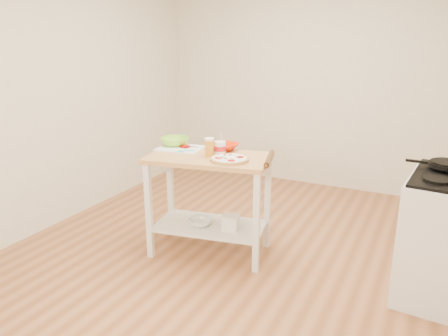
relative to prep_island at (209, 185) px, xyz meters
name	(u,v)px	position (x,y,z in m)	size (l,w,h in m)	color
room_shell	(241,105)	(0.27, 0.05, 0.71)	(4.04, 4.54, 2.74)	#A5663D
prep_island	(209,185)	(0.00, 0.00, 0.00)	(1.12, 0.74, 0.90)	tan
skillet	(446,165)	(1.81, 0.32, 0.33)	(0.42, 0.27, 0.03)	black
pizza	(229,159)	(0.22, -0.06, 0.27)	(0.32, 0.32, 0.05)	tan
cutting_board	(180,148)	(-0.35, 0.10, 0.27)	(0.44, 0.36, 0.04)	white
spatula	(185,151)	(-0.24, 0.00, 0.27)	(0.14, 0.10, 0.01)	#3CD7D1
knife	(182,145)	(-0.37, 0.16, 0.28)	(0.27, 0.03, 0.01)	silver
orange_bowl	(223,147)	(0.02, 0.23, 0.29)	(0.26, 0.26, 0.06)	red
green_bowl	(175,142)	(-0.45, 0.17, 0.30)	(0.26, 0.26, 0.08)	#88D631
beer_pint	(209,147)	(0.01, -0.01, 0.34)	(0.08, 0.08, 0.16)	orange
yogurt_tub	(220,148)	(0.07, 0.07, 0.32)	(0.10, 0.10, 0.21)	white
rolling_pin	(269,159)	(0.52, 0.06, 0.28)	(0.05, 0.05, 0.39)	#502F12
shelf_glass_bowl	(200,222)	(-0.07, -0.05, -0.35)	(0.21, 0.21, 0.07)	silver
shelf_bin	(231,222)	(0.21, 0.00, -0.32)	(0.13, 0.13, 0.13)	white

